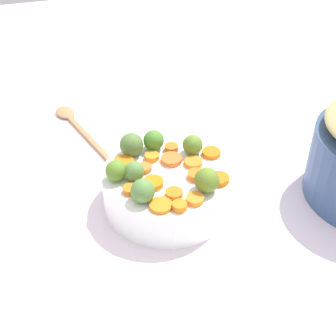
# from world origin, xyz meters

# --- Properties ---
(tabletop) EXTENTS (2.40, 2.40, 0.02)m
(tabletop) POSITION_xyz_m (0.00, 0.00, 0.01)
(tabletop) COLOR white
(tabletop) RESTS_ON ground
(serving_bowl_carrots) EXTENTS (0.24, 0.24, 0.07)m
(serving_bowl_carrots) POSITION_xyz_m (-0.03, 0.02, 0.06)
(serving_bowl_carrots) COLOR white
(serving_bowl_carrots) RESTS_ON tabletop
(carrot_slice_0) EXTENTS (0.04, 0.04, 0.01)m
(carrot_slice_0) POSITION_xyz_m (-0.00, 0.06, 0.10)
(carrot_slice_0) COLOR orange
(carrot_slice_0) RESTS_ON serving_bowl_carrots
(carrot_slice_1) EXTENTS (0.03, 0.03, 0.01)m
(carrot_slice_1) POSITION_xyz_m (0.07, 0.01, 0.10)
(carrot_slice_1) COLOR orange
(carrot_slice_1) RESTS_ON serving_bowl_carrots
(carrot_slice_2) EXTENTS (0.03, 0.03, 0.01)m
(carrot_slice_2) POSITION_xyz_m (0.06, 0.04, 0.10)
(carrot_slice_2) COLOR orange
(carrot_slice_2) RESTS_ON serving_bowl_carrots
(carrot_slice_3) EXTENTS (0.03, 0.03, 0.01)m
(carrot_slice_3) POSITION_xyz_m (-0.05, -0.02, 0.10)
(carrot_slice_3) COLOR orange
(carrot_slice_3) RESTS_ON serving_bowl_carrots
(carrot_slice_4) EXTENTS (0.04, 0.04, 0.01)m
(carrot_slice_4) POSITION_xyz_m (0.03, 0.01, 0.10)
(carrot_slice_4) COLOR orange
(carrot_slice_4) RESTS_ON serving_bowl_carrots
(carrot_slice_5) EXTENTS (0.05, 0.05, 0.01)m
(carrot_slice_5) POSITION_xyz_m (-0.06, 0.11, 0.10)
(carrot_slice_5) COLOR orange
(carrot_slice_5) RESTS_ON serving_bowl_carrots
(carrot_slice_6) EXTENTS (0.04, 0.04, 0.01)m
(carrot_slice_6) POSITION_xyz_m (-0.04, 0.07, 0.10)
(carrot_slice_6) COLOR orange
(carrot_slice_6) RESTS_ON serving_bowl_carrots
(carrot_slice_7) EXTENTS (0.03, 0.03, 0.01)m
(carrot_slice_7) POSITION_xyz_m (-0.09, 0.04, 0.10)
(carrot_slice_7) COLOR orange
(carrot_slice_7) RESTS_ON serving_bowl_carrots
(carrot_slice_8) EXTENTS (0.04, 0.04, 0.01)m
(carrot_slice_8) POSITION_xyz_m (0.01, -0.06, 0.10)
(carrot_slice_8) COLOR orange
(carrot_slice_8) RESTS_ON serving_bowl_carrots
(carrot_slice_9) EXTENTS (0.05, 0.05, 0.01)m
(carrot_slice_9) POSITION_xyz_m (-0.06, 0.03, 0.10)
(carrot_slice_9) COLOR orange
(carrot_slice_9) RESTS_ON serving_bowl_carrots
(carrot_slice_10) EXTENTS (0.05, 0.05, 0.01)m
(carrot_slice_10) POSITION_xyz_m (-0.07, -0.05, 0.10)
(carrot_slice_10) COLOR orange
(carrot_slice_10) RESTS_ON serving_bowl_carrots
(carrot_slice_11) EXTENTS (0.03, 0.03, 0.01)m
(carrot_slice_11) POSITION_xyz_m (0.00, -0.02, 0.10)
(carrot_slice_11) COLOR orange
(carrot_slice_11) RESTS_ON serving_bowl_carrots
(carrot_slice_12) EXTENTS (0.05, 0.05, 0.01)m
(carrot_slice_12) POSITION_xyz_m (0.06, -0.02, 0.09)
(carrot_slice_12) COLOR orange
(carrot_slice_12) RESTS_ON serving_bowl_carrots
(carrot_slice_13) EXTENTS (0.03, 0.03, 0.01)m
(carrot_slice_13) POSITION_xyz_m (-0.07, 0.00, 0.10)
(carrot_slice_13) COLOR orange
(carrot_slice_13) RESTS_ON serving_bowl_carrots
(carrot_slice_14) EXTENTS (0.05, 0.05, 0.01)m
(carrot_slice_14) POSITION_xyz_m (0.02, 0.10, 0.10)
(carrot_slice_14) COLOR orange
(carrot_slice_14) RESTS_ON serving_bowl_carrots
(brussels_sprout_0) EXTENTS (0.04, 0.04, 0.04)m
(brussels_sprout_0) POSITION_xyz_m (0.03, -0.04, 0.11)
(brussels_sprout_0) COLOR #56873F
(brussels_sprout_0) RESTS_ON serving_bowl_carrots
(brussels_sprout_1) EXTENTS (0.04, 0.04, 0.04)m
(brussels_sprout_1) POSITION_xyz_m (-0.02, -0.04, 0.11)
(brussels_sprout_1) COLOR #57863E
(brussels_sprout_1) RESTS_ON serving_bowl_carrots
(brussels_sprout_2) EXTENTS (0.04, 0.04, 0.04)m
(brussels_sprout_2) POSITION_xyz_m (-0.03, -0.07, 0.11)
(brussels_sprout_2) COLOR #59882A
(brussels_sprout_2) RESTS_ON serving_bowl_carrots
(brussels_sprout_3) EXTENTS (0.04, 0.04, 0.04)m
(brussels_sprout_3) POSITION_xyz_m (-0.10, -0.03, 0.11)
(brussels_sprout_3) COLOR #547A39
(brussels_sprout_3) RESTS_ON serving_bowl_carrots
(brussels_sprout_4) EXTENTS (0.04, 0.04, 0.04)m
(brussels_sprout_4) POSITION_xyz_m (-0.07, 0.08, 0.11)
(brussels_sprout_4) COLOR olive
(brussels_sprout_4) RESTS_ON serving_bowl_carrots
(brussels_sprout_5) EXTENTS (0.04, 0.04, 0.04)m
(brussels_sprout_5) POSITION_xyz_m (0.04, 0.07, 0.11)
(brussels_sprout_5) COLOR olive
(brussels_sprout_5) RESTS_ON serving_bowl_carrots
(brussels_sprout_6) EXTENTS (0.04, 0.04, 0.04)m
(brussels_sprout_6) POSITION_xyz_m (-0.10, 0.01, 0.11)
(brussels_sprout_6) COLOR #4D852B
(brussels_sprout_6) RESTS_ON serving_bowl_carrots
(wooden_spoon) EXTENTS (0.27, 0.11, 0.01)m
(wooden_spoon) POSITION_xyz_m (-0.34, -0.11, 0.03)
(wooden_spoon) COLOR tan
(wooden_spoon) RESTS_ON tabletop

